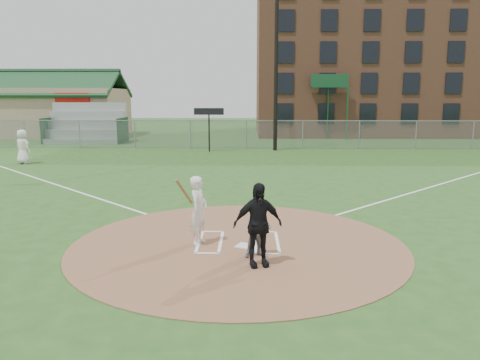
{
  "coord_description": "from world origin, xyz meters",
  "views": [
    {
      "loc": [
        0.3,
        -11.34,
        3.69
      ],
      "look_at": [
        0.0,
        2.0,
        1.3
      ],
      "focal_mm": 35.0,
      "sensor_mm": 36.0,
      "label": 1
    }
  ],
  "objects_px": {
    "catcher": "(258,230)",
    "ondeck_player": "(23,147)",
    "batter_at_plate": "(199,210)",
    "umpire": "(258,225)",
    "home_plate": "(245,246)"
  },
  "relations": [
    {
      "from": "umpire",
      "to": "batter_at_plate",
      "type": "xyz_separation_m",
      "value": [
        -1.45,
        1.51,
        -0.06
      ]
    },
    {
      "from": "batter_at_plate",
      "to": "umpire",
      "type": "bearing_deg",
      "value": -46.06
    },
    {
      "from": "home_plate",
      "to": "umpire",
      "type": "relative_size",
      "value": 0.22
    },
    {
      "from": "catcher",
      "to": "ondeck_player",
      "type": "xyz_separation_m",
      "value": [
        -12.79,
        15.06,
        0.28
      ]
    },
    {
      "from": "catcher",
      "to": "umpire",
      "type": "xyz_separation_m",
      "value": [
        -0.02,
        -0.57,
        0.29
      ]
    },
    {
      "from": "home_plate",
      "to": "catcher",
      "type": "distance_m",
      "value": 1.02
    },
    {
      "from": "catcher",
      "to": "umpire",
      "type": "bearing_deg",
      "value": -107.73
    },
    {
      "from": "catcher",
      "to": "batter_at_plate",
      "type": "xyz_separation_m",
      "value": [
        -1.48,
        0.94,
        0.23
      ]
    },
    {
      "from": "home_plate",
      "to": "batter_at_plate",
      "type": "xyz_separation_m",
      "value": [
        -1.16,
        0.2,
        0.86
      ]
    },
    {
      "from": "umpire",
      "to": "ondeck_player",
      "type": "relative_size",
      "value": 0.98
    },
    {
      "from": "home_plate",
      "to": "catcher",
      "type": "relative_size",
      "value": 0.32
    },
    {
      "from": "umpire",
      "to": "batter_at_plate",
      "type": "height_order",
      "value": "umpire"
    },
    {
      "from": "umpire",
      "to": "batter_at_plate",
      "type": "relative_size",
      "value": 1.04
    },
    {
      "from": "home_plate",
      "to": "ondeck_player",
      "type": "distance_m",
      "value": 19.02
    },
    {
      "from": "catcher",
      "to": "ondeck_player",
      "type": "bearing_deg",
      "value": 114.72
    }
  ]
}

